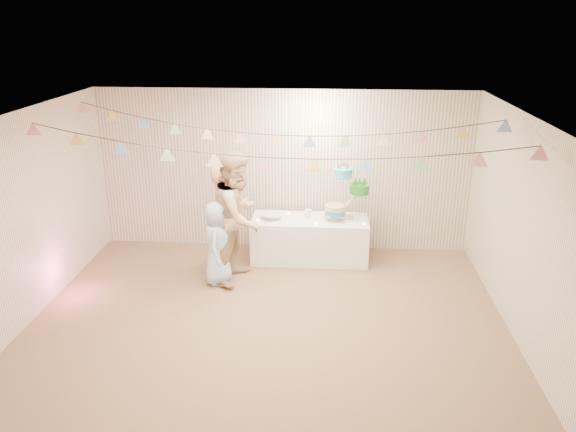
# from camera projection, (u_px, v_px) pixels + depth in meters

# --- Properties ---
(floor) EXTENTS (6.00, 6.00, 0.00)m
(floor) POSITION_uv_depth(u_px,v_px,m) (268.00, 322.00, 7.11)
(floor) COLOR brown
(floor) RESTS_ON ground
(ceiling) EXTENTS (6.00, 6.00, 0.00)m
(ceiling) POSITION_uv_depth(u_px,v_px,m) (265.00, 117.00, 6.22)
(ceiling) COLOR white
(ceiling) RESTS_ON ground
(back_wall) EXTENTS (6.00, 6.00, 0.00)m
(back_wall) POSITION_uv_depth(u_px,v_px,m) (283.00, 171.00, 9.01)
(back_wall) COLOR silver
(back_wall) RESTS_ON ground
(front_wall) EXTENTS (6.00, 6.00, 0.00)m
(front_wall) POSITION_uv_depth(u_px,v_px,m) (230.00, 343.00, 4.32)
(front_wall) COLOR silver
(front_wall) RESTS_ON ground
(left_wall) EXTENTS (5.00, 5.00, 0.00)m
(left_wall) POSITION_uv_depth(u_px,v_px,m) (23.00, 220.00, 6.87)
(left_wall) COLOR silver
(left_wall) RESTS_ON ground
(right_wall) EXTENTS (5.00, 5.00, 0.00)m
(right_wall) POSITION_uv_depth(u_px,v_px,m) (525.00, 234.00, 6.45)
(right_wall) COLOR silver
(right_wall) RESTS_ON ground
(table) EXTENTS (1.81, 0.72, 0.68)m
(table) POSITION_uv_depth(u_px,v_px,m) (310.00, 239.00, 8.83)
(table) COLOR white
(table) RESTS_ON floor
(cake_stand) EXTENTS (0.75, 0.44, 0.84)m
(cake_stand) POSITION_uv_depth(u_px,v_px,m) (347.00, 188.00, 8.55)
(cake_stand) COLOR silver
(cake_stand) RESTS_ON table
(cake_bottom) EXTENTS (0.31, 0.31, 0.15)m
(cake_bottom) POSITION_uv_depth(u_px,v_px,m) (336.00, 210.00, 8.62)
(cake_bottom) COLOR teal
(cake_bottom) RESTS_ON cake_stand
(cake_middle) EXTENTS (0.27, 0.27, 0.22)m
(cake_middle) POSITION_uv_depth(u_px,v_px,m) (358.00, 191.00, 8.65)
(cake_middle) COLOR #1B7C1B
(cake_middle) RESTS_ON cake_stand
(cake_top_tier) EXTENTS (0.25, 0.25, 0.19)m
(cake_top_tier) POSITION_uv_depth(u_px,v_px,m) (343.00, 176.00, 8.46)
(cake_top_tier) COLOR #3EA6C4
(cake_top_tier) RESTS_ON cake_stand
(platter) EXTENTS (0.33, 0.33, 0.02)m
(platter) POSITION_uv_depth(u_px,v_px,m) (271.00, 214.00, 8.68)
(platter) COLOR white
(platter) RESTS_ON table
(posy) EXTENTS (0.13, 0.13, 0.14)m
(posy) POSITION_uv_depth(u_px,v_px,m) (308.00, 209.00, 8.71)
(posy) COLOR white
(posy) RESTS_ON table
(person_adult_a) EXTENTS (0.42, 0.62, 1.65)m
(person_adult_a) POSITION_uv_depth(u_px,v_px,m) (225.00, 220.00, 8.25)
(person_adult_a) COLOR tan
(person_adult_a) RESTS_ON floor
(person_adult_b) EXTENTS (0.93, 1.08, 1.91)m
(person_adult_b) POSITION_uv_depth(u_px,v_px,m) (238.00, 217.00, 7.98)
(person_adult_b) COLOR tan
(person_adult_b) RESTS_ON floor
(person_child) EXTENTS (0.40, 0.61, 1.23)m
(person_child) POSITION_uv_depth(u_px,v_px,m) (217.00, 243.00, 7.96)
(person_child) COLOR #A7C8EC
(person_child) RESTS_ON floor
(bunting_back) EXTENTS (5.60, 1.10, 0.40)m
(bunting_back) POSITION_uv_depth(u_px,v_px,m) (274.00, 122.00, 7.34)
(bunting_back) COLOR pink
(bunting_back) RESTS_ON ceiling
(bunting_front) EXTENTS (5.60, 0.90, 0.36)m
(bunting_front) POSITION_uv_depth(u_px,v_px,m) (263.00, 146.00, 6.13)
(bunting_front) COLOR #72A5E5
(bunting_front) RESTS_ON ceiling
(tealight_0) EXTENTS (0.04, 0.04, 0.03)m
(tealight_0) POSITION_uv_depth(u_px,v_px,m) (258.00, 220.00, 8.62)
(tealight_0) COLOR #FFD88C
(tealight_0) RESTS_ON table
(tealight_1) EXTENTS (0.04, 0.04, 0.03)m
(tealight_1) POSITION_uv_depth(u_px,v_px,m) (289.00, 213.00, 8.90)
(tealight_1) COLOR #FFD88C
(tealight_1) RESTS_ON table
(tealight_2) EXTENTS (0.04, 0.04, 0.03)m
(tealight_2) POSITION_uv_depth(u_px,v_px,m) (316.00, 223.00, 8.49)
(tealight_2) COLOR #FFD88C
(tealight_2) RESTS_ON table
(tealight_3) EXTENTS (0.04, 0.04, 0.03)m
(tealight_3) POSITION_uv_depth(u_px,v_px,m) (333.00, 214.00, 8.89)
(tealight_3) COLOR #FFD88C
(tealight_3) RESTS_ON table
(tealight_4) EXTENTS (0.04, 0.04, 0.03)m
(tealight_4) POSITION_uv_depth(u_px,v_px,m) (364.00, 223.00, 8.48)
(tealight_4) COLOR #FFD88C
(tealight_4) RESTS_ON table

